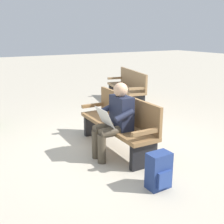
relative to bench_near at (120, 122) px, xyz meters
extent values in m
plane|color=#B7AD99|center=(0.00, 0.07, -0.46)|extent=(40.00, 40.00, 0.00)
cube|color=olive|center=(0.00, 0.07, -0.04)|extent=(1.81, 0.51, 0.06)
cube|color=olive|center=(0.00, -0.14, 0.22)|extent=(1.80, 0.08, 0.45)
cube|color=olive|center=(-0.85, 0.09, 0.11)|extent=(0.07, 0.48, 0.06)
cube|color=olive|center=(0.85, 0.06, 0.11)|extent=(0.07, 0.48, 0.06)
cube|color=black|center=(-0.80, 0.08, -0.26)|extent=(0.09, 0.43, 0.39)
cube|color=black|center=(0.80, 0.06, -0.26)|extent=(0.09, 0.43, 0.39)
cube|color=#1E2338|center=(-0.26, 0.13, 0.25)|extent=(0.40, 0.23, 0.52)
sphere|color=tan|center=(-0.25, 0.15, 0.61)|extent=(0.22, 0.22, 0.22)
cylinder|color=#4C4233|center=(-0.35, 0.34, 0.01)|extent=(0.16, 0.42, 0.15)
cylinder|color=#4C4233|center=(-0.15, 0.33, 0.01)|extent=(0.16, 0.42, 0.15)
cylinder|color=#4C4233|center=(-0.35, 0.53, -0.23)|extent=(0.13, 0.13, 0.45)
cylinder|color=#4C4233|center=(-0.15, 0.52, -0.23)|extent=(0.13, 0.13, 0.45)
cylinder|color=#1E2338|center=(-0.49, 0.23, 0.28)|extent=(0.10, 0.31, 0.18)
cylinder|color=#1E2338|center=(-0.01, 0.22, 0.28)|extent=(0.10, 0.31, 0.18)
cube|color=silver|center=(-0.25, 0.43, 0.23)|extent=(0.40, 0.14, 0.27)
cube|color=navy|center=(-1.33, 0.24, -0.22)|extent=(0.20, 0.30, 0.47)
cube|color=navy|center=(-1.45, 0.24, -0.29)|extent=(0.04, 0.21, 0.21)
cube|color=#9E7A51|center=(2.62, -1.80, -0.04)|extent=(1.86, 0.84, 0.06)
cube|color=#9E7A51|center=(2.58, -2.01, 0.22)|extent=(1.77, 0.42, 0.45)
cube|color=#9E7A51|center=(1.79, -1.63, 0.11)|extent=(0.16, 0.48, 0.06)
cube|color=#9E7A51|center=(3.45, -1.98, 0.11)|extent=(0.16, 0.48, 0.06)
cube|color=black|center=(1.84, -1.64, -0.26)|extent=(0.17, 0.44, 0.39)
cube|color=black|center=(3.40, -1.97, -0.26)|extent=(0.17, 0.44, 0.39)
camera|label=1|loc=(-3.78, 2.35, 1.44)|focal=45.02mm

